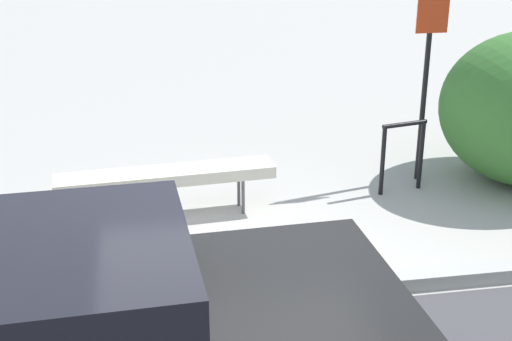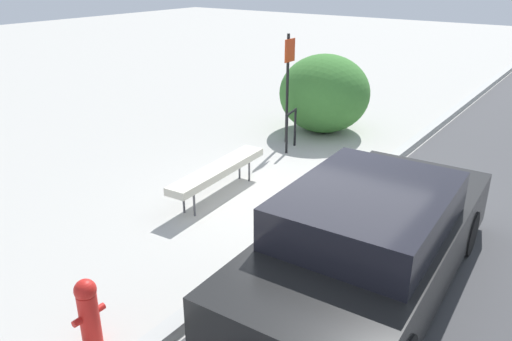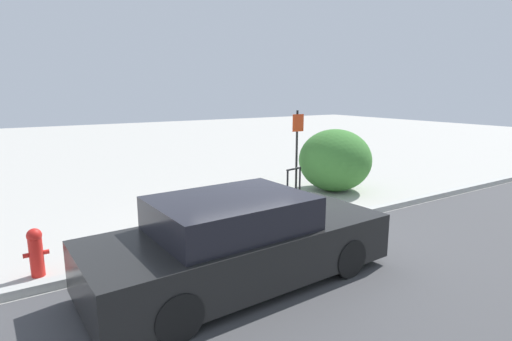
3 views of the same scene
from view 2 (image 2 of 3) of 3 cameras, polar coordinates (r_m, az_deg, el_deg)
ground_plane at (r=7.93m, az=8.41°, el=-4.57°), size 60.00×60.00×0.00m
curb at (r=7.90m, az=8.43°, el=-4.15°), size 60.00×0.20×0.13m
bench at (r=8.18m, az=-4.34°, el=0.04°), size 2.27×0.54×0.53m
bike_rack at (r=10.32m, az=4.03°, el=5.08°), size 0.55×0.16×0.83m
sign_post at (r=10.54m, az=3.68°, el=10.40°), size 0.36×0.08×2.30m
fire_hydrant at (r=5.36m, az=-18.61°, el=-14.97°), size 0.36×0.22×0.77m
shrub_hedge at (r=11.54m, az=7.82°, el=8.72°), size 2.04×2.04×1.76m
parked_car_near at (r=5.95m, az=12.88°, el=-7.84°), size 4.61×1.96×1.33m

